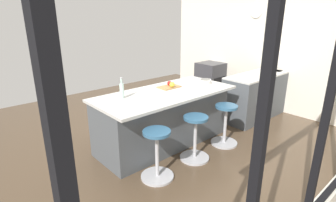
{
  "coord_description": "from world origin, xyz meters",
  "views": [
    {
      "loc": [
        2.81,
        3.16,
        2.08
      ],
      "look_at": [
        0.16,
        0.19,
        0.77
      ],
      "focal_mm": 28.33,
      "sensor_mm": 36.0,
      "label": 1
    }
  ],
  "objects": [
    {
      "name": "kitchen_island",
      "position": [
        0.16,
        0.1,
        0.46
      ],
      "size": [
        2.3,
        1.04,
        0.9
      ],
      "color": "#4C5156",
      "rests_on": "ground_plane"
    },
    {
      "name": "fruit_bowl",
      "position": [
        -0.73,
        0.19,
        0.94
      ],
      "size": [
        0.22,
        0.22,
        0.07
      ],
      "color": "silver",
      "rests_on": "kitchen_island"
    },
    {
      "name": "sink_cabinet",
      "position": [
        -2.49,
        0.46,
        0.46
      ],
      "size": [
        2.46,
        0.6,
        1.2
      ],
      "color": "#4C5156",
      "rests_on": "ground_plane"
    },
    {
      "name": "stool_middle",
      "position": [
        0.16,
        0.79,
        0.32
      ],
      "size": [
        0.44,
        0.44,
        0.68
      ],
      "color": "#B7B7BC",
      "rests_on": "ground_plane"
    },
    {
      "name": "stool_by_window",
      "position": [
        -0.57,
        0.79,
        0.32
      ],
      "size": [
        0.44,
        0.44,
        0.68
      ],
      "color": "#B7B7BC",
      "rests_on": "ground_plane"
    },
    {
      "name": "water_bottle",
      "position": [
        0.84,
        -0.04,
        1.03
      ],
      "size": [
        0.06,
        0.06,
        0.31
      ],
      "color": "silver",
      "rests_on": "kitchen_island"
    },
    {
      "name": "interior_partition_left",
      "position": [
        -2.84,
        -0.0,
        1.38
      ],
      "size": [
        0.15,
        5.05,
        2.75
      ],
      "color": "silver",
      "rests_on": "ground_plane"
    },
    {
      "name": "stool_near_camera",
      "position": [
        0.88,
        0.79,
        0.32
      ],
      "size": [
        0.44,
        0.44,
        0.68
      ],
      "color": "#B7B7BC",
      "rests_on": "ground_plane"
    },
    {
      "name": "ground_plane",
      "position": [
        0.0,
        0.0,
        0.0
      ],
      "size": [
        7.38,
        7.38,
        0.0
      ],
      "primitive_type": "plane",
      "color": "brown"
    },
    {
      "name": "apple_red",
      "position": [
        -0.11,
        -0.07,
        0.96
      ],
      "size": [
        0.08,
        0.08,
        0.08
      ],
      "primitive_type": "sphere",
      "color": "red",
      "rests_on": "cutting_board"
    },
    {
      "name": "cutting_board",
      "position": [
        -0.07,
        -0.03,
        0.91
      ],
      "size": [
        0.36,
        0.24,
        0.02
      ],
      "primitive_type": "cube",
      "color": "tan",
      "rests_on": "kitchen_island"
    },
    {
      "name": "oven_range",
      "position": [
        -2.49,
        -1.12,
        0.44
      ],
      "size": [
        0.6,
        0.61,
        0.89
      ],
      "color": "#38383D",
      "rests_on": "ground_plane"
    },
    {
      "name": "apple_yellow",
      "position": [
        -0.07,
        0.04,
        0.97
      ],
      "size": [
        0.09,
        0.09,
        0.09
      ],
      "primitive_type": "sphere",
      "color": "gold",
      "rests_on": "cutting_board"
    }
  ]
}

